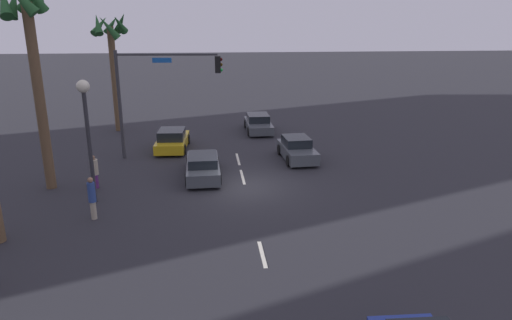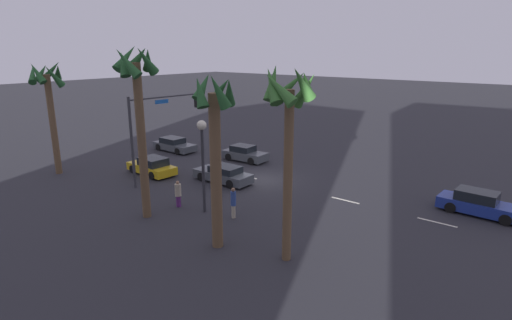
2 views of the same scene
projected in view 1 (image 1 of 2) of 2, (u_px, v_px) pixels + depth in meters
The scene contains 14 objects.
ground_plane at pixel (245, 187), 22.79m from camera, with size 220.00×220.00×0.00m, color #28282D.
lane_stripe_2 at pixel (262, 254), 16.10m from camera, with size 1.94×0.14×0.01m, color silver.
lane_stripe_3 at pixel (243, 177), 24.21m from camera, with size 2.41×0.14×0.01m, color silver.
lane_stripe_4 at pixel (238, 159), 27.38m from camera, with size 2.44×0.14×0.01m, color silver.
car_0 at pixel (297, 149), 27.18m from camera, with size 4.04×1.96×1.35m.
car_2 at pixel (258, 124), 34.30m from camera, with size 4.46×1.91×1.28m.
car_3 at pixel (172, 140), 29.34m from camera, with size 4.35×2.13×1.36m.
car_4 at pixel (203, 166), 24.08m from camera, with size 4.59×1.86×1.26m.
traffic_signal at pixel (154, 85), 26.40m from camera, with size 0.76×6.18×6.41m.
streetlamp at pixel (86, 117), 19.72m from camera, with size 0.56×0.56×5.57m.
pedestrian_0 at pixel (94, 171), 22.37m from camera, with size 0.40×0.40×1.68m.
pedestrian_1 at pixel (92, 197), 18.74m from camera, with size 0.37×0.37×1.84m.
palm_tree_0 at pixel (111, 45), 32.89m from camera, with size 2.62×2.87×8.75m.
palm_tree_1 at pixel (31, 43), 20.59m from camera, with size 2.36×2.44×9.85m.
Camera 1 is at (-21.35, 1.83, 7.87)m, focal length 31.80 mm.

